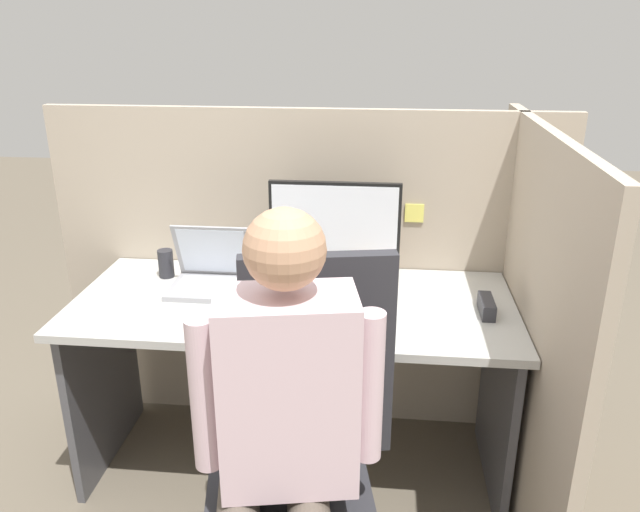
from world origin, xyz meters
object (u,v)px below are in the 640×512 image
(stapler, at_px, (487,306))
(office_chair, at_px, (303,457))
(person, at_px, (280,434))
(pen_cup, at_px, (166,263))
(paper_box, at_px, (334,277))
(carrot_toy, at_px, (359,334))
(laptop, at_px, (211,276))
(monitor, at_px, (335,227))

(stapler, distance_m, office_chair, 0.87)
(office_chair, xyz_separation_m, person, (-0.03, -0.17, 0.20))
(pen_cup, bearing_deg, paper_box, 0.23)
(stapler, height_order, carrot_toy, stapler)
(paper_box, bearing_deg, carrot_toy, -75.19)
(laptop, distance_m, stapler, 1.03)
(carrot_toy, height_order, person, person)
(paper_box, xyz_separation_m, carrot_toy, (0.12, -0.45, -0.01))
(paper_box, distance_m, monitor, 0.21)
(paper_box, bearing_deg, person, -92.76)
(paper_box, xyz_separation_m, stapler, (0.56, -0.21, 0.00))
(carrot_toy, height_order, pen_cup, pen_cup)
(paper_box, distance_m, stapler, 0.60)
(laptop, distance_m, person, 1.01)
(monitor, height_order, office_chair, monitor)
(office_chair, bearing_deg, monitor, 88.86)
(laptop, bearing_deg, stapler, -6.65)
(office_chair, relative_size, pen_cup, 9.98)
(stapler, bearing_deg, person, -127.38)
(laptop, relative_size, carrot_toy, 2.58)
(stapler, xyz_separation_m, carrot_toy, (-0.44, -0.23, -0.01))
(laptop, distance_m, pen_cup, 0.23)
(paper_box, xyz_separation_m, office_chair, (-0.02, -0.84, -0.20))
(person, bearing_deg, laptop, 114.68)
(laptop, xyz_separation_m, pen_cup, (-0.21, 0.09, 0.01))
(stapler, relative_size, pen_cup, 1.30)
(monitor, xyz_separation_m, stapler, (0.56, -0.22, -0.21))
(monitor, height_order, pen_cup, monitor)
(pen_cup, bearing_deg, carrot_toy, -29.16)
(carrot_toy, bearing_deg, laptop, 148.95)
(pen_cup, bearing_deg, office_chair, -51.67)
(stapler, bearing_deg, carrot_toy, -152.02)
(laptop, bearing_deg, person, -65.32)
(stapler, bearing_deg, office_chair, -132.55)
(paper_box, bearing_deg, monitor, 90.00)
(laptop, bearing_deg, paper_box, 11.36)
(laptop, relative_size, stapler, 2.04)
(carrot_toy, bearing_deg, stapler, 27.98)
(monitor, distance_m, carrot_toy, 0.51)
(monitor, xyz_separation_m, pen_cup, (-0.68, -0.01, -0.18))
(laptop, height_order, stapler, laptop)
(office_chair, bearing_deg, paper_box, 88.86)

